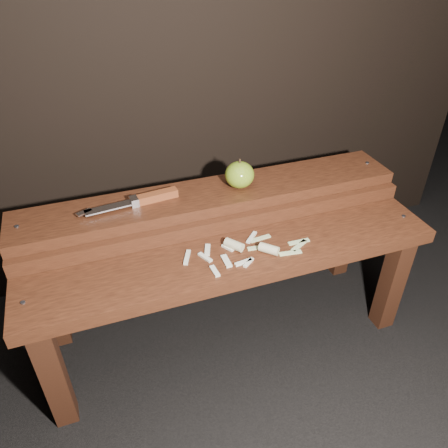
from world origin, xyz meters
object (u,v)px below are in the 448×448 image
object	(u,v)px
apple	(240,175)
knife	(145,199)
bench_rear_tier	(213,215)
bench_front_tier	(238,275)

from	to	relation	value
apple	knife	size ratio (longest dim) A/B	0.31
bench_rear_tier	apple	distance (m)	0.16
bench_rear_tier	apple	xyz separation A→B (m)	(0.09, 0.00, 0.13)
bench_front_tier	apple	size ratio (longest dim) A/B	12.76
bench_front_tier	apple	xyz separation A→B (m)	(0.09, 0.23, 0.19)
bench_front_tier	apple	world-z (taller)	apple
bench_rear_tier	knife	size ratio (longest dim) A/B	4.02
bench_rear_tier	apple	world-z (taller)	apple
apple	knife	distance (m)	0.30
bench_rear_tier	knife	xyz separation A→B (m)	(-0.21, 0.01, 0.10)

